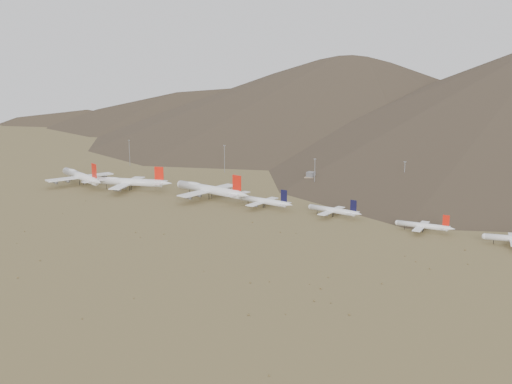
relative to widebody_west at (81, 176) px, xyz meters
The scene contains 14 objects.
ground 140.43m from the widebody_west, ahead, with size 3000.00×3000.00×0.00m, color olive.
mountain_ridge 898.51m from the widebody_west, 81.04° to the left, with size 4400.00×1000.00×300.00m.
widebody_west is the anchor object (origin of this frame).
widebody_centre 49.91m from the widebody_west, ahead, with size 65.81×52.37×20.30m.
widebody_east 124.37m from the widebody_west, ahead, with size 73.18×56.96×21.84m.
narrowbody_a 174.52m from the widebody_west, ahead, with size 46.26×33.31×15.26m.
narrowbody_b 227.80m from the widebody_west, ahead, with size 41.13×29.64×13.57m.
narrowbody_c 291.33m from the widebody_west, ahead, with size 37.44×26.93×12.35m.
control_tower 193.86m from the widebody_west, 29.80° to the left, with size 8.00×8.00×12.00m.
mast_far_west 97.21m from the widebody_west, 107.19° to the left, with size 2.00×0.60×25.70m.
mast_west 132.19m from the widebody_west, 57.05° to the left, with size 2.00×0.60×25.70m.
mast_centre 196.71m from the widebody_west, 25.53° to the left, with size 2.00×0.60×25.70m.
mast_east 267.51m from the widebody_west, 24.10° to the left, with size 2.00×0.60×25.70m.
desert_scrub 225.81m from the widebody_west, 30.32° to the right, with size 401.60×183.15×0.81m.
Camera 1 is at (262.31, -354.42, 109.08)m, focal length 45.00 mm.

